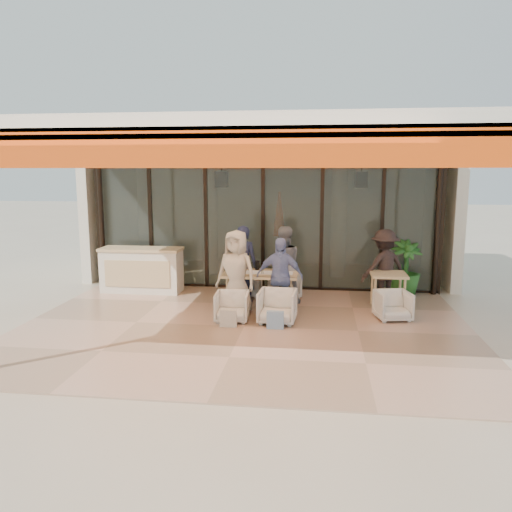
{
  "coord_description": "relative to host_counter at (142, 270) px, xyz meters",
  "views": [
    {
      "loc": [
        1.28,
        -8.46,
        2.76
      ],
      "look_at": [
        0.1,
        0.9,
        1.15
      ],
      "focal_mm": 35.0,
      "sensor_mm": 36.0,
      "label": 1
    }
  ],
  "objects": [
    {
      "name": "tote_bag_blue",
      "position": [
        3.27,
        -2.35,
        -0.36
      ],
      "size": [
        0.3,
        0.1,
        0.34
      ],
      "primitive_type": "cube",
      "color": "#99BFD8",
      "rests_on": "ground"
    },
    {
      "name": "side_chair",
      "position": [
        5.4,
        -1.49,
        -0.22
      ],
      "size": [
        0.7,
        0.68,
        0.62
      ],
      "primitive_type": "imported",
      "rotation": [
        0.0,
        0.0,
        0.21
      ],
      "color": "white",
      "rests_on": "ground"
    },
    {
      "name": "dining_table",
      "position": [
        2.84,
        -0.99,
        0.15
      ],
      "size": [
        1.5,
        0.9,
        0.93
      ],
      "color": "beige",
      "rests_on": "ground"
    },
    {
      "name": "diner_periwinkle",
      "position": [
        3.27,
        -1.45,
        0.23
      ],
      "size": [
        0.9,
        0.39,
        1.52
      ],
      "primitive_type": "imported",
      "rotation": [
        0.0,
        0.0,
        -0.02
      ],
      "color": "#6A76B1",
      "rests_on": "ground"
    },
    {
      "name": "tote_bag_cream",
      "position": [
        2.43,
        -2.35,
        -0.36
      ],
      "size": [
        0.3,
        0.1,
        0.34
      ],
      "primitive_type": "cube",
      "color": "silver",
      "rests_on": "ground"
    },
    {
      "name": "chair_near_left",
      "position": [
        2.43,
        -1.95,
        -0.22
      ],
      "size": [
        0.64,
        0.6,
        0.62
      ],
      "primitive_type": "imported",
      "rotation": [
        0.0,
        0.0,
        0.06
      ],
      "color": "white",
      "rests_on": "ground"
    },
    {
      "name": "terrace_structure",
      "position": [
        2.71,
        -2.56,
        2.72
      ],
      "size": [
        8.0,
        6.0,
        3.4
      ],
      "color": "silver",
      "rests_on": "ground"
    },
    {
      "name": "terrace_floor",
      "position": [
        2.71,
        -2.3,
        -0.53
      ],
      "size": [
        8.0,
        6.0,
        0.01
      ],
      "primitive_type": "cube",
      "color": "tan",
      "rests_on": "ground"
    },
    {
      "name": "potted_palm",
      "position": [
        5.91,
        0.44,
        0.1
      ],
      "size": [
        0.84,
        0.84,
        1.26
      ],
      "primitive_type": "imported",
      "rotation": [
        0.0,
        0.0,
        0.23
      ],
      "color": "#1E5919",
      "rests_on": "ground"
    },
    {
      "name": "host_counter",
      "position": [
        0.0,
        0.0,
        0.0
      ],
      "size": [
        1.85,
        0.65,
        1.04
      ],
      "color": "silver",
      "rests_on": "ground"
    },
    {
      "name": "chair_near_right",
      "position": [
        3.27,
        -1.95,
        -0.19
      ],
      "size": [
        0.7,
        0.66,
        0.69
      ],
      "primitive_type": "imported",
      "rotation": [
        0.0,
        0.0,
        -0.06
      ],
      "color": "white",
      "rests_on": "ground"
    },
    {
      "name": "diner_cream",
      "position": [
        2.43,
        -1.45,
        0.29
      ],
      "size": [
        0.93,
        0.75,
        1.65
      ],
      "primitive_type": "imported",
      "rotation": [
        0.0,
        0.0,
        -0.31
      ],
      "color": "beige",
      "rests_on": "ground"
    },
    {
      "name": "diner_navy",
      "position": [
        2.43,
        -0.55,
        0.29
      ],
      "size": [
        0.66,
        0.49,
        1.65
      ],
      "primitive_type": "imported",
      "rotation": [
        0.0,
        0.0,
        2.98
      ],
      "color": "#191B38",
      "rests_on": "ground"
    },
    {
      "name": "standing_woman",
      "position": [
        5.36,
        -0.29,
        0.26
      ],
      "size": [
        1.17,
        0.99,
        1.58
      ],
      "primitive_type": "imported",
      "rotation": [
        0.0,
        0.0,
        3.63
      ],
      "color": "black",
      "rests_on": "ground"
    },
    {
      "name": "ground",
      "position": [
        2.71,
        -2.3,
        -0.53
      ],
      "size": [
        70.0,
        70.0,
        0.0
      ],
      "primitive_type": "plane",
      "color": "#C6B293",
      "rests_on": "ground"
    },
    {
      "name": "interior_block",
      "position": [
        2.72,
        3.02,
        1.7
      ],
      "size": [
        9.05,
        3.62,
        3.52
      ],
      "color": "silver",
      "rests_on": "ground"
    },
    {
      "name": "glass_storefront",
      "position": [
        2.71,
        0.7,
        1.07
      ],
      "size": [
        8.08,
        0.1,
        3.2
      ],
      "color": "#9EADA3",
      "rests_on": "ground"
    },
    {
      "name": "chair_far_left",
      "position": [
        2.43,
        -0.05,
        -0.21
      ],
      "size": [
        0.63,
        0.59,
        0.65
      ],
      "primitive_type": "imported",
      "rotation": [
        0.0,
        0.0,
        3.14
      ],
      "color": "white",
      "rests_on": "ground"
    },
    {
      "name": "side_table",
      "position": [
        5.4,
        -0.74,
        0.11
      ],
      "size": [
        0.7,
        0.7,
        0.74
      ],
      "color": "beige",
      "rests_on": "ground"
    },
    {
      "name": "chair_far_right",
      "position": [
        3.27,
        -0.05,
        -0.21
      ],
      "size": [
        0.78,
        0.75,
        0.65
      ],
      "primitive_type": "imported",
      "rotation": [
        0.0,
        0.0,
        3.46
      ],
      "color": "white",
      "rests_on": "ground"
    },
    {
      "name": "diner_grey",
      "position": [
        3.27,
        -0.55,
        0.29
      ],
      "size": [
        0.95,
        0.84,
        1.64
      ],
      "primitive_type": "imported",
      "rotation": [
        0.0,
        0.0,
        3.46
      ],
      "color": "slate",
      "rests_on": "ground"
    }
  ]
}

